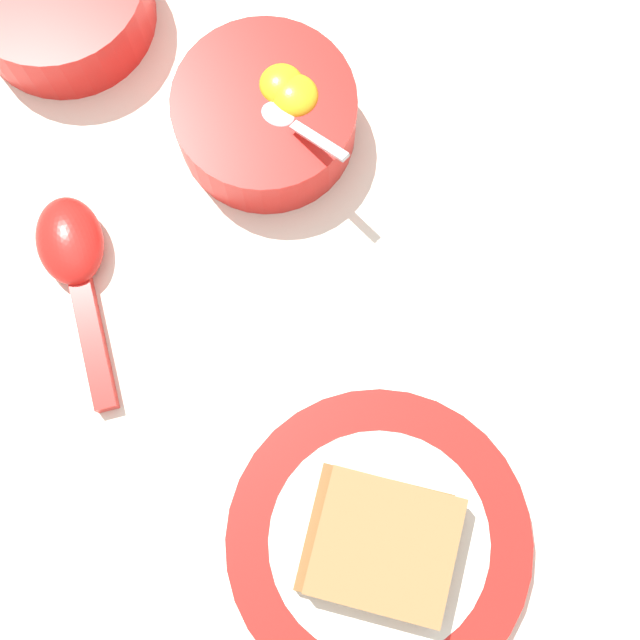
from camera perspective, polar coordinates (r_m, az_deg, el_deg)
ground_plane at (r=0.67m, az=-8.81°, el=4.73°), size 3.00×3.00×0.00m
egg_bowl at (r=0.67m, az=-3.46°, el=12.99°), size 0.14×0.13×0.08m
toast_plate at (r=0.63m, az=3.77°, el=-13.99°), size 0.21×0.21×0.02m
toast_sandwich at (r=0.61m, az=3.84°, el=-14.10°), size 0.11×0.10×0.03m
soup_spoon at (r=0.67m, az=-15.48°, el=3.82°), size 0.12×0.15×0.03m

